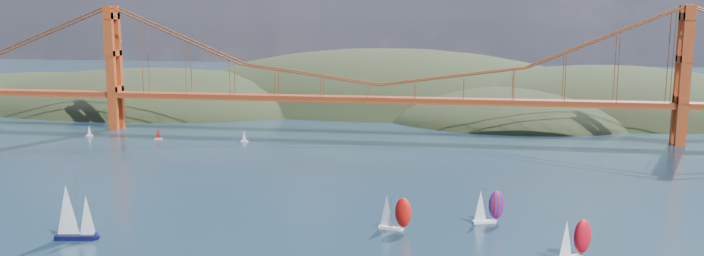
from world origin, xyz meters
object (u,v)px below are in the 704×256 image
Objects in this scene: racer_1 at (574,238)px; racer_rwb at (488,206)px; sloop_navy at (73,213)px; racer_0 at (394,212)px.

racer_1 is 1.04× the size of racer_rwb.
sloop_navy is 1.54× the size of racer_0.
sloop_navy reaches higher than racer_1.
sloop_navy is 99.21m from racer_rwb.
racer_0 is 24.38m from racer_rwb.
racer_0 is 41.98m from racer_1.
racer_1 is (39.68, -13.71, 0.13)m from racer_0.
racer_0 is 1.01× the size of racer_rwb.
sloop_navy is at bearing 177.62° from racer_rwb.
racer_0 is (72.63, 18.67, -1.94)m from sloop_navy.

